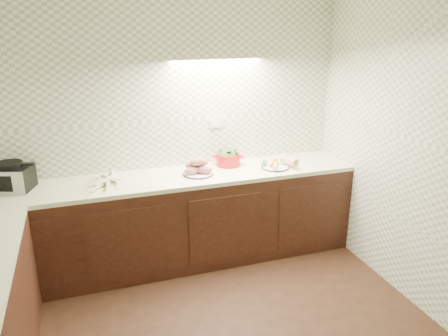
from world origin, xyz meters
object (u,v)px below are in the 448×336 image
object	(u,v)px
onion_bowl	(195,166)
dutch_oven	(228,157)
toaster_oven	(10,177)
veg_plate	(279,162)
sweet_potato_plate	(198,168)
parsnip_pile	(102,182)

from	to	relation	value
onion_bowl	dutch_oven	size ratio (longest dim) A/B	0.44
toaster_oven	veg_plate	distance (m)	2.45
sweet_potato_plate	onion_bowl	xyz separation A→B (m)	(0.01, 0.13, -0.02)
parsnip_pile	veg_plate	size ratio (longest dim) A/B	0.96
toaster_oven	sweet_potato_plate	size ratio (longest dim) A/B	1.42
onion_bowl	veg_plate	world-z (taller)	veg_plate
parsnip_pile	veg_plate	bearing A→B (deg)	-0.73
sweet_potato_plate	dutch_oven	bearing A→B (deg)	24.48
toaster_oven	sweet_potato_plate	world-z (taller)	toaster_oven
parsnip_pile	dutch_oven	distance (m)	1.26
parsnip_pile	sweet_potato_plate	distance (m)	0.88
onion_bowl	dutch_oven	distance (m)	0.35
onion_bowl	sweet_potato_plate	bearing A→B (deg)	-94.74
parsnip_pile	onion_bowl	distance (m)	0.90
veg_plate	dutch_oven	bearing A→B (deg)	156.12
parsnip_pile	sweet_potato_plate	xyz separation A→B (m)	(0.88, 0.02, 0.03)
parsnip_pile	dutch_oven	world-z (taller)	dutch_oven
sweet_potato_plate	dutch_oven	xyz separation A→B (m)	(0.36, 0.16, 0.02)
veg_plate	parsnip_pile	bearing A→B (deg)	179.27
sweet_potato_plate	veg_plate	distance (m)	0.83
parsnip_pile	sweet_potato_plate	world-z (taller)	sweet_potato_plate
parsnip_pile	veg_plate	distance (m)	1.71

